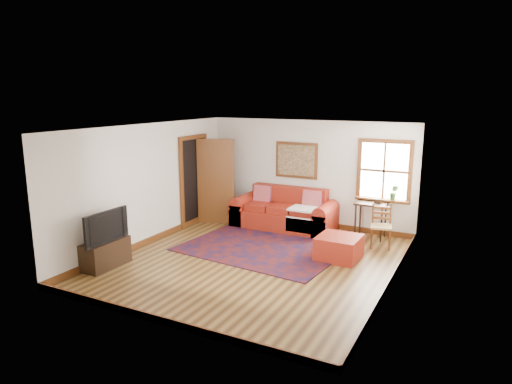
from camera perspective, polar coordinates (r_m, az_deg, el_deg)
The scene contains 13 objects.
ground at distance 8.69m, azimuth -0.13°, elevation -8.61°, with size 5.50×5.50×0.00m, color #432912.
room_envelope at distance 8.27m, azimuth -0.09°, elevation 2.18°, with size 5.04×5.54×2.52m.
window at distance 10.27m, azimuth 15.83°, elevation 1.77°, with size 1.18×0.20×1.38m.
doorway at distance 10.97m, azimuth -6.11°, elevation 1.51°, with size 0.89×1.08×2.14m.
framed_artwork at distance 10.83m, azimuth 5.06°, elevation 3.97°, with size 1.05×0.07×0.85m.
persian_rug at distance 9.45m, azimuth 1.12°, elevation -6.82°, with size 3.12×2.49×0.02m, color #56130C.
red_leather_sofa at distance 10.73m, azimuth 3.59°, elevation -2.84°, with size 2.39×0.99×0.94m.
red_ottoman at distance 8.88m, azimuth 10.32°, elevation -6.84°, with size 0.77×0.77×0.44m, color maroon.
side_table at distance 10.18m, azimuth 14.19°, elevation -1.98°, with size 0.66×0.49×0.79m.
ladder_back_chair at distance 9.68m, azimuth 15.39°, elevation -3.90°, with size 0.49×0.47×0.89m.
media_cabinet at distance 8.78m, azimuth -18.26°, elevation -7.32°, with size 0.41×0.90×0.50m, color black.
television at distance 8.57m, azimuth -18.67°, elevation -4.06°, with size 1.00×0.13×0.58m, color black.
candle_hurricane at distance 8.88m, azimuth -16.58°, elevation -4.74°, with size 0.12×0.12×0.18m.
Camera 1 is at (3.73, -7.22, 3.08)m, focal length 32.00 mm.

